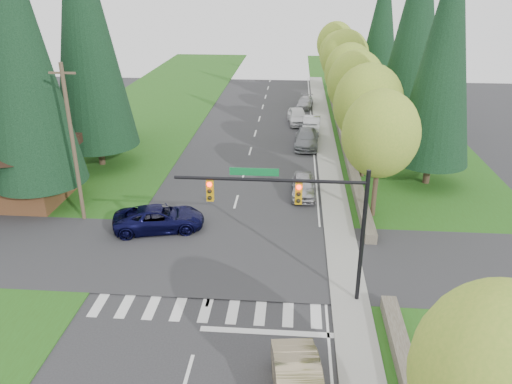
# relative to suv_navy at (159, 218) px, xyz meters

# --- Properties ---
(ground) EXTENTS (120.00, 120.00, 0.00)m
(ground) POSITION_rel_suv_navy_xyz_m (4.24, -11.00, -0.77)
(ground) COLOR #28282B
(ground) RESTS_ON ground
(grass_east) EXTENTS (14.00, 110.00, 0.06)m
(grass_east) POSITION_rel_suv_navy_xyz_m (17.24, 9.00, -0.74)
(grass_east) COLOR #265216
(grass_east) RESTS_ON ground
(grass_west) EXTENTS (14.00, 110.00, 0.06)m
(grass_west) POSITION_rel_suv_navy_xyz_m (-8.76, 9.00, -0.74)
(grass_west) COLOR #265216
(grass_west) RESTS_ON ground
(cross_street) EXTENTS (120.00, 8.00, 0.10)m
(cross_street) POSITION_rel_suv_navy_xyz_m (4.24, -3.00, -0.77)
(cross_street) COLOR #28282B
(cross_street) RESTS_ON ground
(sidewalk_east) EXTENTS (1.80, 80.00, 0.13)m
(sidewalk_east) POSITION_rel_suv_navy_xyz_m (11.14, 11.00, -0.70)
(sidewalk_east) COLOR gray
(sidewalk_east) RESTS_ON ground
(curb_east) EXTENTS (0.20, 80.00, 0.13)m
(curb_east) POSITION_rel_suv_navy_xyz_m (10.29, 11.00, -0.70)
(curb_east) COLOR gray
(curb_east) RESTS_ON ground
(stone_wall_north) EXTENTS (0.70, 40.00, 0.70)m
(stone_wall_north) POSITION_rel_suv_navy_xyz_m (12.84, 19.00, -0.42)
(stone_wall_north) COLOR #4C4438
(stone_wall_north) RESTS_ON ground
(traffic_signal) EXTENTS (8.70, 0.37, 6.80)m
(traffic_signal) POSITION_rel_suv_navy_xyz_m (8.61, -6.50, 4.22)
(traffic_signal) COLOR black
(traffic_signal) RESTS_ON ground
(brown_building) EXTENTS (8.40, 8.40, 5.40)m
(brown_building) POSITION_rel_suv_navy_xyz_m (-10.76, 4.00, 2.37)
(brown_building) COLOR #4C2D19
(brown_building) RESTS_ON ground
(utility_pole) EXTENTS (1.60, 0.24, 10.00)m
(utility_pole) POSITION_rel_suv_navy_xyz_m (-5.26, 1.00, 4.37)
(utility_pole) COLOR #473828
(utility_pole) RESTS_ON ground
(decid_tree_0) EXTENTS (4.80, 4.80, 8.37)m
(decid_tree_0) POSITION_rel_suv_navy_xyz_m (13.44, 3.00, 4.83)
(decid_tree_0) COLOR #38281C
(decid_tree_0) RESTS_ON ground
(decid_tree_1) EXTENTS (5.20, 5.20, 8.80)m
(decid_tree_1) POSITION_rel_suv_navy_xyz_m (13.54, 10.00, 5.03)
(decid_tree_1) COLOR #38281C
(decid_tree_1) RESTS_ON ground
(decid_tree_2) EXTENTS (5.00, 5.00, 8.82)m
(decid_tree_2) POSITION_rel_suv_navy_xyz_m (13.34, 17.00, 5.16)
(decid_tree_2) COLOR #38281C
(decid_tree_2) RESTS_ON ground
(decid_tree_3) EXTENTS (5.00, 5.00, 8.55)m
(decid_tree_3) POSITION_rel_suv_navy_xyz_m (13.44, 24.00, 4.90)
(decid_tree_3) COLOR #38281C
(decid_tree_3) RESTS_ON ground
(decid_tree_4) EXTENTS (5.40, 5.40, 9.18)m
(decid_tree_4) POSITION_rel_suv_navy_xyz_m (13.54, 31.00, 5.29)
(decid_tree_4) COLOR #38281C
(decid_tree_4) RESTS_ON ground
(decid_tree_5) EXTENTS (4.80, 4.80, 8.30)m
(decid_tree_5) POSITION_rel_suv_navy_xyz_m (13.34, 38.00, 4.76)
(decid_tree_5) COLOR #38281C
(decid_tree_5) RESTS_ON ground
(decid_tree_6) EXTENTS (5.20, 5.20, 8.86)m
(decid_tree_6) POSITION_rel_suv_navy_xyz_m (13.44, 45.00, 5.10)
(decid_tree_6) COLOR #38281C
(decid_tree_6) RESTS_ON ground
(decid_tree_south) EXTENTS (4.60, 4.60, 7.92)m
(decid_tree_south) POSITION_rel_suv_navy_xyz_m (13.54, -17.00, 4.50)
(decid_tree_south) COLOR #38281C
(decid_tree_south) RESTS_ON ground
(conifer_w_a) EXTENTS (6.12, 6.12, 19.80)m
(conifer_w_a) POSITION_rel_suv_navy_xyz_m (-8.76, 3.00, 10.03)
(conifer_w_a) COLOR #38281C
(conifer_w_a) RESTS_ON ground
(conifer_w_b) EXTENTS (5.44, 5.44, 17.80)m
(conifer_w_b) POSITION_rel_suv_navy_xyz_m (-11.76, 7.00, 9.02)
(conifer_w_b) COLOR #38281C
(conifer_w_b) RESTS_ON ground
(conifer_w_c) EXTENTS (6.46, 6.46, 20.80)m
(conifer_w_c) POSITION_rel_suv_navy_xyz_m (-7.76, 11.00, 10.53)
(conifer_w_c) COLOR #38281C
(conifer_w_c) RESTS_ON ground
(conifer_w_e) EXTENTS (5.78, 5.78, 18.80)m
(conifer_w_e) POSITION_rel_suv_navy_xyz_m (-9.76, 17.00, 9.52)
(conifer_w_e) COLOR #38281C
(conifer_w_e) RESTS_ON ground
(conifer_e_a) EXTENTS (5.44, 5.44, 17.80)m
(conifer_e_a) POSITION_rel_suv_navy_xyz_m (18.24, 9.00, 9.02)
(conifer_e_a) COLOR #38281C
(conifer_e_a) RESTS_ON ground
(conifer_e_b) EXTENTS (6.12, 6.12, 19.80)m
(conifer_e_b) POSITION_rel_suv_navy_xyz_m (19.24, 23.00, 10.03)
(conifer_e_b) COLOR #38281C
(conifer_e_b) RESTS_ON ground
(conifer_e_c) EXTENTS (5.10, 5.10, 16.80)m
(conifer_e_c) POSITION_rel_suv_navy_xyz_m (18.24, 37.00, 8.52)
(conifer_e_c) COLOR #38281C
(conifer_e_c) RESTS_ON ground
(suv_navy) EXTENTS (5.97, 3.79, 1.54)m
(suv_navy) POSITION_rel_suv_navy_xyz_m (0.00, 0.00, 0.00)
(suv_navy) COLOR black
(suv_navy) RESTS_ON ground
(parked_car_a) EXTENTS (1.72, 4.27, 1.45)m
(parked_car_a) POSITION_rel_suv_navy_xyz_m (8.92, 6.03, -0.04)
(parked_car_a) COLOR #B0AFB4
(parked_car_a) RESTS_ON ground
(parked_car_b) EXTENTS (2.29, 5.25, 1.50)m
(parked_car_b) POSITION_rel_suv_navy_xyz_m (9.28, 17.26, -0.02)
(parked_car_b) COLOR slate
(parked_car_b) RESTS_ON ground
(parked_car_c) EXTENTS (1.95, 4.83, 1.56)m
(parked_car_c) POSITION_rel_suv_navy_xyz_m (9.84, 21.78, 0.01)
(parked_car_c) COLOR #B7B8BD
(parked_car_c) RESTS_ON ground
(parked_car_d) EXTENTS (2.46, 4.96, 1.63)m
(parked_car_d) POSITION_rel_suv_navy_xyz_m (8.44, 25.00, 0.05)
(parked_car_d) COLOR white
(parked_car_d) RESTS_ON ground
(parked_car_e) EXTENTS (2.17, 4.38, 1.22)m
(parked_car_e) POSITION_rel_suv_navy_xyz_m (9.31, 32.18, -0.16)
(parked_car_e) COLOR #A4A4A9
(parked_car_e) RESTS_ON ground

